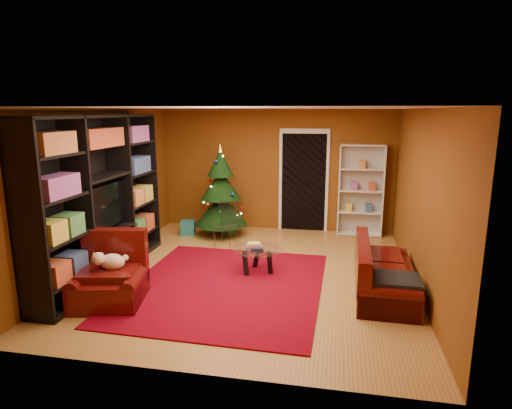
% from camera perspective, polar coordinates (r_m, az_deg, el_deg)
% --- Properties ---
extents(floor, '(5.00, 5.50, 0.05)m').
position_cam_1_polar(floor, '(6.99, -0.62, -9.33)').
color(floor, '#9F6F31').
rests_on(floor, ground).
extents(ceiling, '(5.00, 5.50, 0.05)m').
position_cam_1_polar(ceiling, '(6.50, -0.67, 12.93)').
color(ceiling, silver).
rests_on(ceiling, wall_back).
extents(wall_back, '(5.00, 0.05, 2.60)m').
position_cam_1_polar(wall_back, '(9.32, 2.73, 4.58)').
color(wall_back, brown).
rests_on(wall_back, ground).
extents(wall_left, '(0.05, 5.50, 2.60)m').
position_cam_1_polar(wall_left, '(7.53, -19.85, 1.99)').
color(wall_left, brown).
rests_on(wall_left, ground).
extents(wall_right, '(0.05, 5.50, 2.60)m').
position_cam_1_polar(wall_right, '(6.61, 21.34, 0.51)').
color(wall_right, brown).
rests_on(wall_right, ground).
extents(doorway, '(1.06, 0.60, 2.16)m').
position_cam_1_polar(doorway, '(9.25, 6.36, 2.89)').
color(doorway, black).
rests_on(doorway, floor).
extents(rug, '(2.89, 3.34, 0.02)m').
position_cam_1_polar(rug, '(6.52, -4.09, -10.71)').
color(rug, maroon).
rests_on(rug, floor).
extents(media_unit, '(0.51, 3.27, 2.51)m').
position_cam_1_polar(media_unit, '(6.99, -20.10, 0.83)').
color(media_unit, black).
rests_on(media_unit, floor).
extents(christmas_tree, '(1.41, 1.41, 1.93)m').
position_cam_1_polar(christmas_tree, '(8.83, -4.70, 1.72)').
color(christmas_tree, black).
rests_on(christmas_tree, floor).
extents(gift_box_teal, '(0.34, 0.34, 0.29)m').
position_cam_1_polar(gift_box_teal, '(9.18, -9.06, -3.05)').
color(gift_box_teal, '#1A6867').
rests_on(gift_box_teal, floor).
extents(gift_box_green, '(0.25, 0.25, 0.25)m').
position_cam_1_polar(gift_box_green, '(9.05, -3.67, -3.28)').
color(gift_box_green, '#256B28').
rests_on(gift_box_green, floor).
extents(gift_box_red, '(0.25, 0.25, 0.20)m').
position_cam_1_polar(gift_box_red, '(9.46, -4.70, -2.76)').
color(gift_box_red, '#A51A26').
rests_on(gift_box_red, floor).
extents(white_bookshelf, '(0.90, 0.33, 1.95)m').
position_cam_1_polar(white_bookshelf, '(9.10, 13.78, 1.80)').
color(white_bookshelf, white).
rests_on(white_bookshelf, floor).
extents(armchair, '(1.15, 1.15, 0.76)m').
position_cam_1_polar(armchair, '(6.17, -19.05, -9.02)').
color(armchair, '#3F0907').
rests_on(armchair, rug).
extents(dog, '(0.45, 0.37, 0.25)m').
position_cam_1_polar(dog, '(6.14, -18.58, -7.25)').
color(dog, beige).
rests_on(dog, armchair).
extents(sofa, '(0.84, 1.78, 0.76)m').
position_cam_1_polar(sofa, '(6.39, 16.86, -8.17)').
color(sofa, '#3F0907').
rests_on(sofa, rug).
extents(coffee_table, '(0.97, 0.97, 0.51)m').
position_cam_1_polar(coffee_table, '(6.94, 0.18, -7.42)').
color(coffee_table, gray).
rests_on(coffee_table, rug).
extents(acrylic_chair, '(0.46, 0.49, 0.77)m').
position_cam_1_polar(acrylic_chair, '(8.26, -4.08, -2.94)').
color(acrylic_chair, '#66605B').
rests_on(acrylic_chair, rug).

